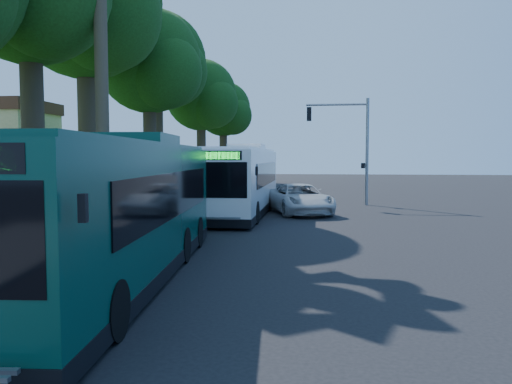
# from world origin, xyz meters

# --- Properties ---
(ground) EXTENTS (140.00, 140.00, 0.00)m
(ground) POSITION_xyz_m (0.00, 0.00, 0.00)
(ground) COLOR black
(ground) RESTS_ON ground
(sidewalk) EXTENTS (4.50, 70.00, 0.12)m
(sidewalk) POSITION_xyz_m (-7.30, 0.00, 0.06)
(sidewalk) COLOR gray
(sidewalk) RESTS_ON ground
(red_curb) EXTENTS (0.25, 30.00, 0.13)m
(red_curb) POSITION_xyz_m (-5.00, -4.00, 0.07)
(red_curb) COLOR maroon
(red_curb) RESTS_ON ground
(grass_verge) EXTENTS (8.00, 70.00, 0.06)m
(grass_verge) POSITION_xyz_m (-13.00, 5.00, 0.03)
(grass_verge) COLOR #234719
(grass_verge) RESTS_ON ground
(bus_shelter) EXTENTS (3.20, 1.51, 2.55)m
(bus_shelter) POSITION_xyz_m (-7.26, -2.86, 1.81)
(bus_shelter) COLOR black
(bus_shelter) RESTS_ON ground
(stop_sign_pole) EXTENTS (0.35, 0.06, 3.17)m
(stop_sign_pole) POSITION_xyz_m (-5.40, -5.00, 2.08)
(stop_sign_pole) COLOR gray
(stop_sign_pole) RESTS_ON ground
(traffic_signal_pole) EXTENTS (4.10, 0.30, 7.00)m
(traffic_signal_pole) POSITION_xyz_m (3.78, 10.00, 4.42)
(traffic_signal_pole) COLOR gray
(traffic_signal_pole) RESTS_ON ground
(tree_1) EXTENTS (10.50, 10.00, 18.26)m
(tree_1) POSITION_xyz_m (-13.37, 7.98, 12.73)
(tree_1) COLOR #382B1E
(tree_1) RESTS_ON ground
(tree_2) EXTENTS (8.82, 8.40, 15.12)m
(tree_2) POSITION_xyz_m (-11.89, 15.98, 10.48)
(tree_2) COLOR #382B1E
(tree_2) RESTS_ON ground
(tree_3) EXTENTS (10.08, 9.60, 17.28)m
(tree_3) POSITION_xyz_m (-13.88, 23.98, 11.98)
(tree_3) COLOR #382B1E
(tree_3) RESTS_ON ground
(tree_4) EXTENTS (8.40, 8.00, 14.14)m
(tree_4) POSITION_xyz_m (-11.40, 31.98, 9.73)
(tree_4) COLOR #382B1E
(tree_4) RESTS_ON ground
(tree_5) EXTENTS (7.35, 7.00, 12.86)m
(tree_5) POSITION_xyz_m (-10.41, 39.99, 8.96)
(tree_5) COLOR #382B1E
(tree_5) RESTS_ON ground
(white_bus) EXTENTS (2.88, 13.19, 3.93)m
(white_bus) POSITION_xyz_m (-2.60, 4.02, 1.92)
(white_bus) COLOR white
(white_bus) RESTS_ON ground
(teal_bus) EXTENTS (3.76, 13.01, 3.82)m
(teal_bus) POSITION_xyz_m (-3.44, -11.31, 1.87)
(teal_bus) COLOR #0B3C31
(teal_bus) RESTS_ON ground
(pickup) EXTENTS (4.49, 6.52, 1.66)m
(pickup) POSITION_xyz_m (0.59, 4.53, 0.83)
(pickup) COLOR silver
(pickup) RESTS_ON ground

